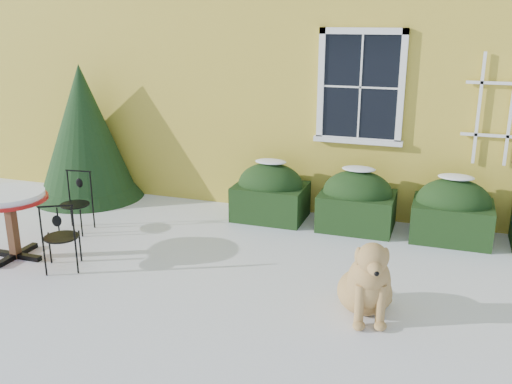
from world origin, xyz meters
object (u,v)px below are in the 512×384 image
at_px(patio_chair_far, 76,202).
at_px(dog, 367,284).
at_px(bistro_table, 9,203).
at_px(patio_chair_near, 61,236).
at_px(evergreen_shrub, 85,145).

xyz_separation_m(patio_chair_far, dog, (4.27, -1.12, -0.06)).
bearing_deg(bistro_table, patio_chair_near, -6.83).
relative_size(patio_chair_far, dog, 0.84).
bearing_deg(bistro_table, patio_chair_far, 81.28).
distance_m(patio_chair_near, patio_chair_far, 1.34).
relative_size(evergreen_shrub, patio_chair_far, 2.59).
distance_m(bistro_table, patio_chair_near, 0.86).
distance_m(patio_chair_near, dog, 3.64).
height_order(evergreen_shrub, patio_chair_far, evergreen_shrub).
relative_size(patio_chair_near, dog, 0.86).
height_order(patio_chair_far, dog, dog).
relative_size(bistro_table, patio_chair_far, 1.10).
xyz_separation_m(patio_chair_near, patio_chair_far, (-0.63, 1.18, -0.01)).
bearing_deg(patio_chair_far, evergreen_shrub, 112.14).
height_order(patio_chair_near, patio_chair_far, patio_chair_near).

